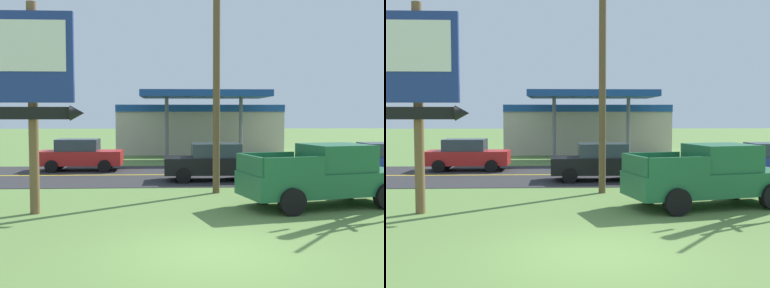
# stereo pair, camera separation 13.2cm
# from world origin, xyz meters

# --- Properties ---
(ground_plane) EXTENTS (180.00, 180.00, 0.00)m
(ground_plane) POSITION_xyz_m (0.00, 0.00, 0.00)
(ground_plane) COLOR #5B7F3D
(road_asphalt) EXTENTS (140.00, 8.00, 0.02)m
(road_asphalt) POSITION_xyz_m (0.00, 13.00, 0.01)
(road_asphalt) COLOR #2B2B2D
(road_asphalt) RESTS_ON ground
(road_centre_line) EXTENTS (126.00, 0.20, 0.01)m
(road_centre_line) POSITION_xyz_m (0.00, 13.00, 0.02)
(road_centre_line) COLOR gold
(road_centre_line) RESTS_ON road_asphalt
(motel_sign) EXTENTS (2.71, 0.54, 6.11)m
(motel_sign) POSITION_xyz_m (-4.73, 4.18, 3.98)
(motel_sign) COLOR brown
(motel_sign) RESTS_ON ground
(utility_pole) EXTENTS (1.89, 0.26, 8.89)m
(utility_pole) POSITION_xyz_m (0.88, 7.74, 4.74)
(utility_pole) COLOR brown
(utility_pole) RESTS_ON ground
(gas_station) EXTENTS (12.00, 11.50, 4.40)m
(gas_station) POSITION_xyz_m (1.42, 26.61, 1.94)
(gas_station) COLOR beige
(gas_station) RESTS_ON ground
(pickup_green_parked_on_lawn) EXTENTS (5.52, 3.16, 1.96)m
(pickup_green_parked_on_lawn) POSITION_xyz_m (4.05, 5.00, 0.96)
(pickup_green_parked_on_lawn) COLOR #1E6038
(pickup_green_parked_on_lawn) RESTS_ON ground
(car_black_near_lane) EXTENTS (4.20, 2.00, 1.64)m
(car_black_near_lane) POSITION_xyz_m (1.09, 11.00, 0.83)
(car_black_near_lane) COLOR black
(car_black_near_lane) RESTS_ON ground
(car_blue_mid_lane) EXTENTS (4.20, 2.00, 1.64)m
(car_blue_mid_lane) POSITION_xyz_m (8.69, 11.00, 0.83)
(car_blue_mid_lane) COLOR #233893
(car_blue_mid_lane) RESTS_ON ground
(car_red_far_lane) EXTENTS (4.20, 2.00, 1.64)m
(car_red_far_lane) POSITION_xyz_m (-5.42, 15.00, 0.83)
(car_red_far_lane) COLOR red
(car_red_far_lane) RESTS_ON ground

